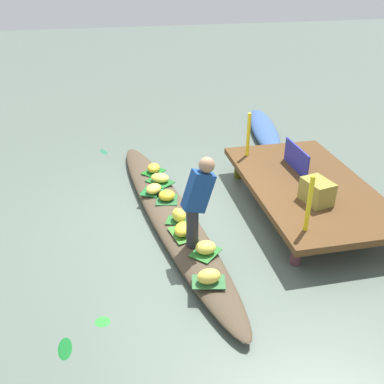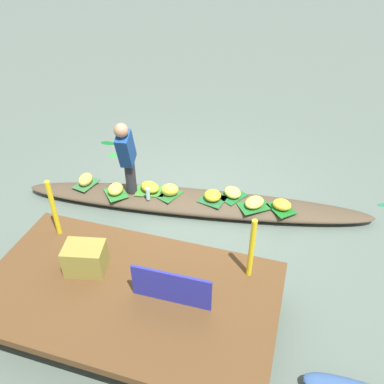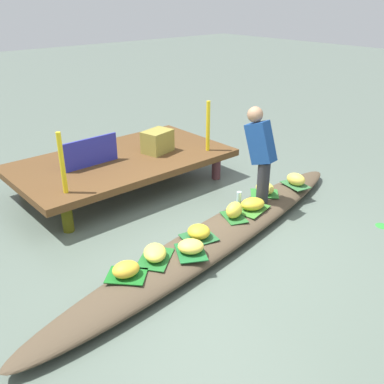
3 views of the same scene
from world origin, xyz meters
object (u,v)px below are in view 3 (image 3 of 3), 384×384
object	(u,v)px
banana_bunch_1	(126,269)
vendor_person	(261,150)
banana_bunch_3	(265,188)
banana_bunch_6	(253,204)
vendor_boat	(216,237)
produce_crate	(157,141)
market_banner	(91,152)
banana_bunch_2	(234,210)
banana_bunch_4	(155,253)
banana_bunch_7	(191,246)
banana_bunch_5	(199,232)
water_bottle	(239,199)
banana_bunch_0	(296,179)

from	to	relation	value
banana_bunch_1	vendor_person	world-z (taller)	vendor_person
banana_bunch_3	banana_bunch_6	xyz separation A→B (m)	(-0.48, -0.21, -0.01)
vendor_boat	produce_crate	size ratio (longest dim) A/B	12.14
market_banner	produce_crate	world-z (taller)	market_banner
banana_bunch_2	banana_bunch_6	xyz separation A→B (m)	(0.33, -0.01, -0.02)
banana_bunch_1	produce_crate	distance (m)	2.89
banana_bunch_4	banana_bunch_7	distance (m)	0.39
banana_bunch_1	banana_bunch_5	world-z (taller)	banana_bunch_5
banana_bunch_4	water_bottle	bearing A→B (deg)	10.32
banana_bunch_1	produce_crate	bearing A→B (deg)	46.81
banana_bunch_2	banana_bunch_4	size ratio (longest dim) A/B	0.84
banana_bunch_4	banana_bunch_5	xyz separation A→B (m)	(0.63, 0.02, 0.00)
banana_bunch_1	vendor_person	distance (m)	2.36
banana_bunch_5	produce_crate	world-z (taller)	produce_crate
vendor_person	produce_crate	xyz separation A→B (m)	(-0.29, 1.80, -0.27)
banana_bunch_5	water_bottle	bearing A→B (deg)	15.91
produce_crate	market_banner	bearing A→B (deg)	172.02
vendor_person	water_bottle	size ratio (longest dim) A/B	6.45
banana_bunch_2	banana_bunch_5	size ratio (longest dim) A/B	1.01
vendor_boat	banana_bunch_3	size ratio (longest dim) A/B	20.12
banana_bunch_2	vendor_person	bearing A→B (deg)	13.51
banana_bunch_6	water_bottle	size ratio (longest dim) A/B	1.63
water_bottle	market_banner	bearing A→B (deg)	118.80
banana_bunch_2	produce_crate	size ratio (longest dim) A/B	0.59
banana_bunch_6	vendor_person	size ratio (longest dim) A/B	0.25
vendor_boat	banana_bunch_6	world-z (taller)	banana_bunch_6
vendor_boat	vendor_person	size ratio (longest dim) A/B	4.30
vendor_boat	banana_bunch_2	world-z (taller)	banana_bunch_2
banana_bunch_3	banana_bunch_4	distance (m)	2.11
produce_crate	water_bottle	bearing A→B (deg)	-90.50
banana_bunch_0	vendor_person	xyz separation A→B (m)	(-0.78, 0.04, 0.61)
banana_bunch_0	banana_bunch_4	world-z (taller)	banana_bunch_0
vendor_person	water_bottle	xyz separation A→B (m)	(-0.31, 0.05, -0.61)
banana_bunch_7	market_banner	world-z (taller)	market_banner
vendor_boat	produce_crate	world-z (taller)	produce_crate
banana_bunch_7	water_bottle	distance (m)	1.28
vendor_boat	vendor_person	bearing A→B (deg)	4.26
vendor_person	produce_crate	size ratio (longest dim) A/B	2.82
banana_bunch_7	vendor_person	distance (m)	1.68
banana_bunch_7	produce_crate	size ratio (longest dim) A/B	0.63
banana_bunch_3	market_banner	distance (m)	2.49
produce_crate	banana_bunch_2	bearing A→B (deg)	-98.71
banana_bunch_1	banana_bunch_2	world-z (taller)	banana_bunch_2
banana_bunch_5	banana_bunch_7	bearing A→B (deg)	-147.40
banana_bunch_2	produce_crate	bearing A→B (deg)	81.29
banana_bunch_7	vendor_person	world-z (taller)	vendor_person
banana_bunch_1	banana_bunch_2	xyz separation A→B (m)	(1.67, 0.15, 0.02)
banana_bunch_6	banana_bunch_7	world-z (taller)	banana_bunch_6
water_bottle	banana_bunch_1	bearing A→B (deg)	-170.09
banana_bunch_3	banana_bunch_6	size ratio (longest dim) A/B	0.85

